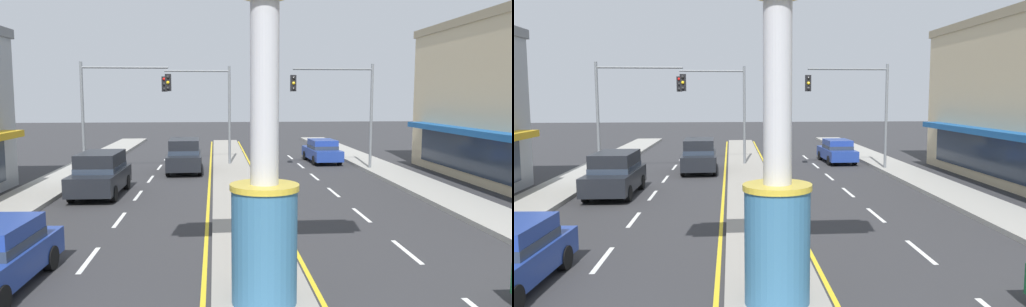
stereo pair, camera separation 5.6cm
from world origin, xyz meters
TOP-DOWN VIEW (x-y plane):
  - median_strip at (0.00, 18.00)m, footprint 2.19×52.00m
  - sidewalk_left at (-8.88, 16.00)m, footprint 2.36×60.00m
  - sidewalk_right at (8.88, 16.00)m, footprint 2.36×60.00m
  - lane_markings at (0.00, 16.65)m, footprint 8.93×52.00m
  - district_sign at (0.00, 5.74)m, footprint 6.10×1.41m
  - traffic_light_left_side at (-6.33, 23.60)m, footprint 4.86×0.46m
  - traffic_light_right_side at (6.33, 24.33)m, footprint 4.86×0.46m
  - traffic_light_median_far at (-1.56, 27.16)m, footprint 4.20×0.46m
  - sedan_near_left_lane at (6.05, 28.17)m, footprint 1.97×4.37m
  - suv_mid_left_lane at (-2.75, 24.83)m, footprint 2.08×4.66m
  - suv_far_left_oncoming at (-6.04, 18.24)m, footprint 2.03×4.63m

SIDE VIEW (x-z plane):
  - lane_markings at x=0.00m, z-range 0.00..0.01m
  - median_strip at x=0.00m, z-range 0.00..0.14m
  - sidewalk_left at x=-8.88m, z-range 0.00..0.18m
  - sidewalk_right at x=8.88m, z-range 0.00..0.18m
  - sedan_near_left_lane at x=6.05m, z-range 0.02..1.55m
  - suv_mid_left_lane at x=-2.75m, z-range 0.03..1.93m
  - suv_far_left_oncoming at x=-6.04m, z-range 0.03..1.93m
  - district_sign at x=0.00m, z-range -0.21..7.63m
  - traffic_light_median_far at x=-1.56m, z-range 1.09..7.29m
  - traffic_light_left_side at x=-6.33m, z-range 1.15..7.35m
  - traffic_light_right_side at x=6.33m, z-range 1.15..7.35m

